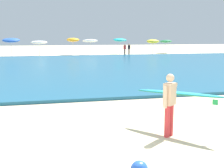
{
  "coord_description": "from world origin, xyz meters",
  "views": [
    {
      "loc": [
        -1.62,
        -5.95,
        2.74
      ],
      "look_at": [
        0.76,
        3.99,
        1.1
      ],
      "focal_mm": 48.73,
      "sensor_mm": 36.0,
      "label": 1
    }
  ],
  "objects_px": {
    "beach_umbrella_1": "(11,40)",
    "beachgoer_near_row_mid": "(129,49)",
    "beach_umbrella_7": "(166,41)",
    "beach_umbrella_5": "(120,40)",
    "surfer_with_board": "(174,98)",
    "beach_umbrella_3": "(73,40)",
    "beachgoer_near_row_left": "(125,49)",
    "beach_umbrella_4": "(90,41)",
    "beach_umbrella_6": "(153,41)",
    "beach_umbrella_2": "(39,42)"
  },
  "relations": [
    {
      "from": "beach_umbrella_1",
      "to": "beach_umbrella_6",
      "type": "relative_size",
      "value": 1.13
    },
    {
      "from": "surfer_with_board",
      "to": "beach_umbrella_7",
      "type": "bearing_deg",
      "value": 66.97
    },
    {
      "from": "beach_umbrella_5",
      "to": "beachgoer_near_row_mid",
      "type": "xyz_separation_m",
      "value": [
        1.04,
        -1.16,
        -1.24
      ]
    },
    {
      "from": "beach_umbrella_5",
      "to": "beach_umbrella_7",
      "type": "bearing_deg",
      "value": 10.86
    },
    {
      "from": "beach_umbrella_1",
      "to": "beach_umbrella_6",
      "type": "xyz_separation_m",
      "value": [
        19.59,
        -0.16,
        -0.22
      ]
    },
    {
      "from": "surfer_with_board",
      "to": "beach_umbrella_4",
      "type": "relative_size",
      "value": 1.05
    },
    {
      "from": "beach_umbrella_1",
      "to": "beachgoer_near_row_mid",
      "type": "distance_m",
      "value": 16.05
    },
    {
      "from": "beach_umbrella_3",
      "to": "beach_umbrella_6",
      "type": "bearing_deg",
      "value": -8.87
    },
    {
      "from": "beach_umbrella_3",
      "to": "beachgoer_near_row_left",
      "type": "distance_m",
      "value": 7.48
    },
    {
      "from": "surfer_with_board",
      "to": "beach_umbrella_3",
      "type": "height_order",
      "value": "beach_umbrella_3"
    },
    {
      "from": "beachgoer_near_row_mid",
      "to": "beach_umbrella_1",
      "type": "bearing_deg",
      "value": 179.38
    },
    {
      "from": "surfer_with_board",
      "to": "beach_umbrella_1",
      "type": "xyz_separation_m",
      "value": [
        -7.09,
        34.36,
        1.08
      ]
    },
    {
      "from": "beach_umbrella_2",
      "to": "beach_umbrella_7",
      "type": "xyz_separation_m",
      "value": [
        19.2,
        1.69,
        0.02
      ]
    },
    {
      "from": "beach_umbrella_4",
      "to": "beach_umbrella_6",
      "type": "bearing_deg",
      "value": -5.82
    },
    {
      "from": "beach_umbrella_4",
      "to": "beach_umbrella_5",
      "type": "relative_size",
      "value": 0.94
    },
    {
      "from": "beachgoer_near_row_left",
      "to": "beachgoer_near_row_mid",
      "type": "xyz_separation_m",
      "value": [
        0.82,
        0.66,
        0.0
      ]
    },
    {
      "from": "beach_umbrella_6",
      "to": "beachgoer_near_row_left",
      "type": "xyz_separation_m",
      "value": [
        -4.41,
        -0.68,
        -1.04
      ]
    },
    {
      "from": "beach_umbrella_1",
      "to": "beachgoer_near_row_mid",
      "type": "height_order",
      "value": "beach_umbrella_1"
    },
    {
      "from": "beach_umbrella_7",
      "to": "beach_umbrella_5",
      "type": "bearing_deg",
      "value": -169.14
    },
    {
      "from": "beach_umbrella_5",
      "to": "beach_umbrella_4",
      "type": "bearing_deg",
      "value": -177.06
    },
    {
      "from": "beachgoer_near_row_left",
      "to": "beachgoer_near_row_mid",
      "type": "relative_size",
      "value": 1.0
    },
    {
      "from": "beach_umbrella_1",
      "to": "beach_umbrella_5",
      "type": "relative_size",
      "value": 1.04
    },
    {
      "from": "beach_umbrella_4",
      "to": "beach_umbrella_5",
      "type": "height_order",
      "value": "beach_umbrella_5"
    },
    {
      "from": "beach_umbrella_2",
      "to": "beach_umbrella_4",
      "type": "bearing_deg",
      "value": -0.24
    },
    {
      "from": "beach_umbrella_5",
      "to": "beach_umbrella_2",
      "type": "bearing_deg",
      "value": -179.01
    },
    {
      "from": "surfer_with_board",
      "to": "beach_umbrella_2",
      "type": "height_order",
      "value": "beach_umbrella_2"
    },
    {
      "from": "beach_umbrella_6",
      "to": "beachgoer_near_row_mid",
      "type": "xyz_separation_m",
      "value": [
        -3.59,
        -0.02,
        -1.04
      ]
    },
    {
      "from": "beach_umbrella_2",
      "to": "beachgoer_near_row_mid",
      "type": "relative_size",
      "value": 1.43
    },
    {
      "from": "surfer_with_board",
      "to": "beach_umbrella_7",
      "type": "height_order",
      "value": "beach_umbrella_7"
    },
    {
      "from": "beach_umbrella_1",
      "to": "beach_umbrella_4",
      "type": "distance_m",
      "value": 10.59
    },
    {
      "from": "beach_umbrella_5",
      "to": "beach_umbrella_7",
      "type": "height_order",
      "value": "beach_umbrella_5"
    },
    {
      "from": "beach_umbrella_1",
      "to": "beach_umbrella_3",
      "type": "bearing_deg",
      "value": 11.11
    },
    {
      "from": "beach_umbrella_5",
      "to": "beach_umbrella_7",
      "type": "relative_size",
      "value": 1.14
    },
    {
      "from": "beachgoer_near_row_mid",
      "to": "beach_umbrella_4",
      "type": "bearing_deg",
      "value": 170.21
    },
    {
      "from": "surfer_with_board",
      "to": "beach_umbrella_1",
      "type": "bearing_deg",
      "value": 101.66
    },
    {
      "from": "beach_umbrella_4",
      "to": "beach_umbrella_6",
      "type": "distance_m",
      "value": 9.07
    },
    {
      "from": "beach_umbrella_4",
      "to": "beach_umbrella_6",
      "type": "relative_size",
      "value": 1.02
    },
    {
      "from": "surfer_with_board",
      "to": "beach_umbrella_5",
      "type": "xyz_separation_m",
      "value": [
        7.87,
        35.35,
        1.06
      ]
    },
    {
      "from": "beach_umbrella_5",
      "to": "beach_umbrella_7",
      "type": "xyz_separation_m",
      "value": [
        7.79,
        1.49,
        -0.26
      ]
    },
    {
      "from": "beach_umbrella_2",
      "to": "beach_umbrella_5",
      "type": "xyz_separation_m",
      "value": [
        11.41,
        0.2,
        0.28
      ]
    },
    {
      "from": "beach_umbrella_3",
      "to": "beach_umbrella_5",
      "type": "height_order",
      "value": "beach_umbrella_3"
    },
    {
      "from": "beach_umbrella_7",
      "to": "beachgoer_near_row_left",
      "type": "bearing_deg",
      "value": -156.32
    },
    {
      "from": "surfer_with_board",
      "to": "beach_umbrella_7",
      "type": "xyz_separation_m",
      "value": [
        15.67,
        36.84,
        0.8
      ]
    },
    {
      "from": "beach_umbrella_2",
      "to": "beach_umbrella_6",
      "type": "height_order",
      "value": "beach_umbrella_6"
    },
    {
      "from": "beach_umbrella_1",
      "to": "beach_umbrella_3",
      "type": "height_order",
      "value": "beach_umbrella_1"
    },
    {
      "from": "beach_umbrella_5",
      "to": "beachgoer_near_row_left",
      "type": "xyz_separation_m",
      "value": [
        0.21,
        -1.83,
        -1.24
      ]
    },
    {
      "from": "beach_umbrella_1",
      "to": "beachgoer_near_row_mid",
      "type": "xyz_separation_m",
      "value": [
        16.0,
        -0.17,
        -1.26
      ]
    },
    {
      "from": "beach_umbrella_2",
      "to": "beach_umbrella_6",
      "type": "distance_m",
      "value": 16.07
    },
    {
      "from": "surfer_with_board",
      "to": "beach_umbrella_5",
      "type": "bearing_deg",
      "value": 77.44
    },
    {
      "from": "beach_umbrella_1",
      "to": "beachgoer_near_row_left",
      "type": "bearing_deg",
      "value": -3.16
    }
  ]
}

